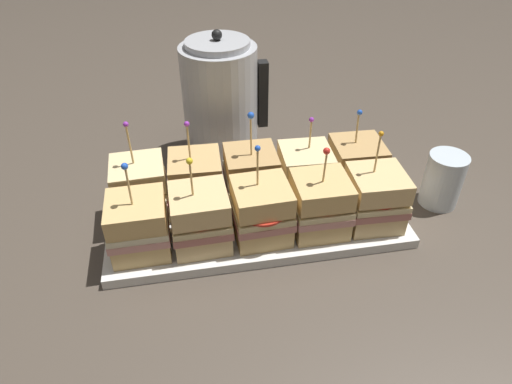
{
  "coord_description": "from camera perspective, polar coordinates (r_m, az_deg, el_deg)",
  "views": [
    {
      "loc": [
        -0.11,
        -0.6,
        0.53
      ],
      "look_at": [
        0.0,
        0.0,
        0.07
      ],
      "focal_mm": 32.0,
      "sensor_mm": 36.0,
      "label": 1
    }
  ],
  "objects": [
    {
      "name": "ground_plane",
      "position": [
        0.81,
        -0.0,
        -3.94
      ],
      "size": [
        6.0,
        6.0,
        0.0
      ],
      "primitive_type": "plane",
      "color": "#4C4238"
    },
    {
      "name": "serving_platter",
      "position": [
        0.81,
        -0.0,
        -3.46
      ],
      "size": [
        0.51,
        0.22,
        0.02
      ],
      "color": "white",
      "rests_on": "ground_plane"
    },
    {
      "name": "sandwich_front_far_left",
      "position": [
        0.73,
        -14.46,
        -4.14
      ],
      "size": [
        0.09,
        0.09,
        0.17
      ],
      "color": "tan",
      "rests_on": "serving_platter"
    },
    {
      "name": "sandwich_front_left",
      "position": [
        0.72,
        -6.97,
        -3.35
      ],
      "size": [
        0.09,
        0.09,
        0.17
      ],
      "color": "#DBB77A",
      "rests_on": "serving_platter"
    },
    {
      "name": "sandwich_front_center",
      "position": [
        0.73,
        0.71,
        -2.48
      ],
      "size": [
        0.1,
        0.1,
        0.17
      ],
      "color": "tan",
      "rests_on": "serving_platter"
    },
    {
      "name": "sandwich_front_right",
      "position": [
        0.75,
        7.98,
        -1.62
      ],
      "size": [
        0.09,
        0.09,
        0.16
      ],
      "color": "tan",
      "rests_on": "serving_platter"
    },
    {
      "name": "sandwich_front_far_right",
      "position": [
        0.78,
        14.64,
        -0.81
      ],
      "size": [
        0.1,
        0.1,
        0.17
      ],
      "color": "#DBB77A",
      "rests_on": "serving_platter"
    },
    {
      "name": "sandwich_back_far_left",
      "position": [
        0.81,
        -14.28,
        0.45
      ],
      "size": [
        0.1,
        0.1,
        0.18
      ],
      "color": "beige",
      "rests_on": "serving_platter"
    },
    {
      "name": "sandwich_back_left",
      "position": [
        0.8,
        -7.49,
        1.22
      ],
      "size": [
        0.1,
        0.1,
        0.17
      ],
      "color": "tan",
      "rests_on": "serving_platter"
    },
    {
      "name": "sandwich_back_center",
      "position": [
        0.81,
        -0.62,
        1.94
      ],
      "size": [
        0.09,
        0.09,
        0.18
      ],
      "color": "tan",
      "rests_on": "serving_platter"
    },
    {
      "name": "sandwich_back_right",
      "position": [
        0.83,
        6.12,
        2.39
      ],
      "size": [
        0.1,
        0.1,
        0.15
      ],
      "color": "beige",
      "rests_on": "serving_platter"
    },
    {
      "name": "sandwich_back_far_right",
      "position": [
        0.85,
        12.34,
        3.09
      ],
      "size": [
        0.1,
        0.1,
        0.16
      ],
      "color": "tan",
      "rests_on": "serving_platter"
    },
    {
      "name": "kettle_steel",
      "position": [
        0.95,
        -4.43,
        11.29
      ],
      "size": [
        0.17,
        0.15,
        0.26
      ],
      "color": "#B7BABF",
      "rests_on": "ground_plane"
    },
    {
      "name": "drinking_glass",
      "position": [
        0.89,
        22.37,
        1.38
      ],
      "size": [
        0.07,
        0.07,
        0.1
      ],
      "color": "silver",
      "rests_on": "ground_plane"
    }
  ]
}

